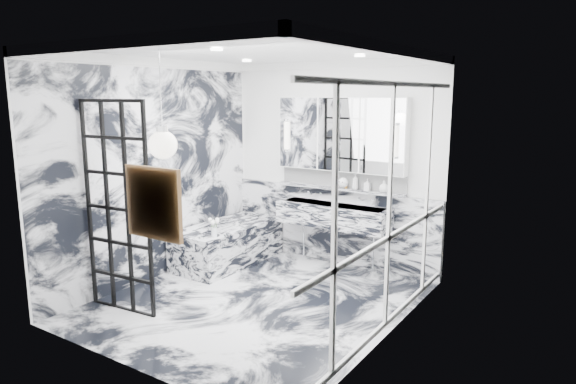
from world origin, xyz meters
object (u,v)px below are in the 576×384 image
Objects in this scene: mirror_cabinet at (341,134)px; bathtub at (228,243)px; crittall_door at (117,209)px; trough_sink at (333,215)px.

mirror_cabinet reaches higher than bathtub.
mirror_cabinet is 1.15× the size of bathtub.
mirror_cabinet is at bearing 60.13° from crittall_door.
mirror_cabinet is (-0.00, 0.17, 1.09)m from trough_sink.
trough_sink is at bearing 26.48° from bathtub.
crittall_door is 2.88m from trough_sink.
crittall_door is at bearing -116.02° from trough_sink.
crittall_door is 2.10m from bathtub.
crittall_door reaches higher than bathtub.
mirror_cabinet is 2.20m from bathtub.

